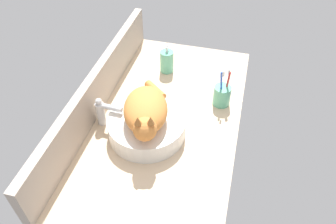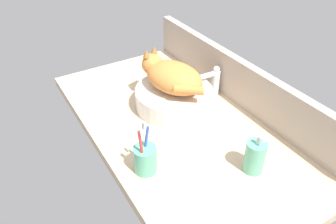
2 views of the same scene
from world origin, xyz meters
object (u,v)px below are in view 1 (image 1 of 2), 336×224
soap_dispenser (167,61)px  toothbrush_cup (222,95)px  faucet (103,111)px  sink_basin (147,127)px  cat (146,111)px

soap_dispenser → toothbrush_cup: 34.83cm
toothbrush_cup → faucet: bearing=118.6°
faucet → soap_dispenser: (42.78, -15.99, -1.64)cm
faucet → toothbrush_cup: 52.37cm
sink_basin → toothbrush_cup: 37.44cm
faucet → toothbrush_cup: bearing=-61.4°
cat → faucet: size_ratio=2.33×
cat → faucet: 20.75cm
sink_basin → toothbrush_cup: toothbrush_cup is taller
cat → sink_basin: bearing=19.9°
sink_basin → cat: 9.96cm
soap_dispenser → sink_basin: bearing=-176.0°
cat → soap_dispenser: bearing=4.5°
sink_basin → soap_dispenser: (43.79, 3.06, 1.55)cm
sink_basin → cat: (-1.29, -0.47, 9.87)cm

